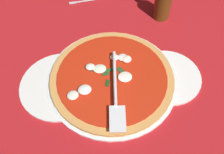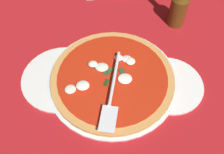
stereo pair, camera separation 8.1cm
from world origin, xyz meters
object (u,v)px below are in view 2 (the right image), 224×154
object	(u,v)px
pizza_server	(113,91)
beer_bottle	(179,6)
dinner_plate_left	(169,85)
pizza	(112,77)
dinner_plate_right	(61,78)

from	to	relation	value
pizza_server	beer_bottle	size ratio (longest dim) A/B	1.25
pizza_server	beer_bottle	world-z (taller)	beer_bottle
beer_bottle	pizza_server	bearing A→B (deg)	55.48
dinner_plate_left	pizza	world-z (taller)	pizza
dinner_plate_left	beer_bottle	size ratio (longest dim) A/B	0.96
pizza	pizza_server	size ratio (longest dim) A/B	1.41
dinner_plate_right	pizza	size ratio (longest dim) A/B	0.65
pizza	beer_bottle	distance (cm)	36.41
pizza	dinner_plate_left	bearing A→B (deg)	174.60
dinner_plate_left	pizza_server	xyz separation A→B (cm)	(17.71, 4.97, 3.69)
dinner_plate_right	pizza	xyz separation A→B (cm)	(-16.37, 0.38, 1.28)
pizza_server	dinner_plate_left	bearing A→B (deg)	113.54
dinner_plate_left	beer_bottle	world-z (taller)	beer_bottle
pizza	beer_bottle	xyz separation A→B (cm)	(-23.58, -26.96, 6.55)
dinner_plate_right	pizza	distance (cm)	16.42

